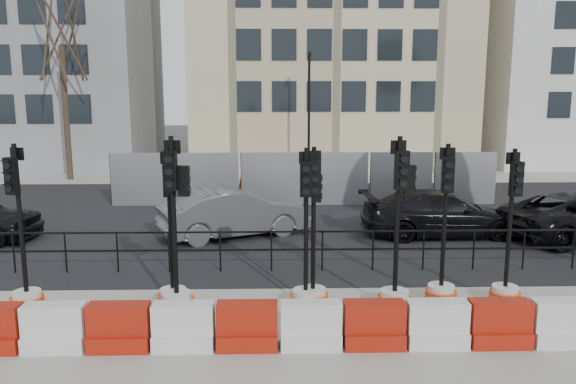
{
  "coord_description": "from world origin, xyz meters",
  "views": [
    {
      "loc": [
        -1.11,
        -11.53,
        4.22
      ],
      "look_at": [
        -0.77,
        3.0,
        1.6
      ],
      "focal_mm": 35.0,
      "sensor_mm": 36.0,
      "label": 1
    }
  ],
  "objects_px": {
    "traffic_signal_a": "(25,278)",
    "traffic_signal_h": "(507,273)",
    "car_c": "(441,214)",
    "traffic_signal_d": "(306,272)"
  },
  "relations": [
    {
      "from": "traffic_signal_a",
      "to": "traffic_signal_h",
      "type": "xyz_separation_m",
      "value": [
        9.44,
        0.11,
        -0.03
      ]
    },
    {
      "from": "car_c",
      "to": "traffic_signal_d",
      "type": "bearing_deg",
      "value": 140.14
    },
    {
      "from": "traffic_signal_a",
      "to": "traffic_signal_d",
      "type": "relative_size",
      "value": 1.03
    },
    {
      "from": "traffic_signal_h",
      "to": "car_c",
      "type": "relative_size",
      "value": 0.67
    },
    {
      "from": "traffic_signal_a",
      "to": "traffic_signal_h",
      "type": "distance_m",
      "value": 9.44
    },
    {
      "from": "traffic_signal_h",
      "to": "traffic_signal_d",
      "type": "bearing_deg",
      "value": 174.38
    },
    {
      "from": "car_c",
      "to": "traffic_signal_a",
      "type": "bearing_deg",
      "value": 117.41
    },
    {
      "from": "traffic_signal_d",
      "to": "car_c",
      "type": "height_order",
      "value": "traffic_signal_d"
    },
    {
      "from": "traffic_signal_a",
      "to": "traffic_signal_h",
      "type": "relative_size",
      "value": 1.04
    },
    {
      "from": "traffic_signal_a",
      "to": "traffic_signal_h",
      "type": "bearing_deg",
      "value": 20.03
    }
  ]
}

